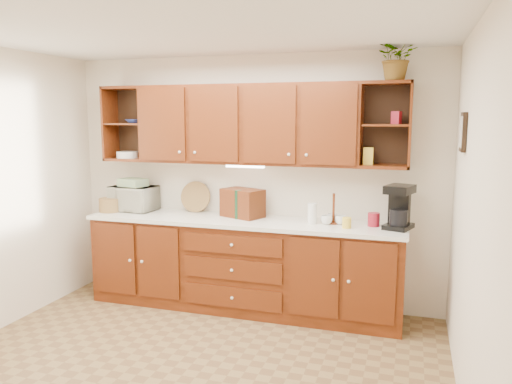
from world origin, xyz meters
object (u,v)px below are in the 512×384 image
Objects in this scene: microwave at (134,198)px; coffee_maker at (399,208)px; bread_box at (243,203)px; potted_plant at (397,57)px.

coffee_maker is (2.83, -0.06, 0.06)m from microwave.
bread_box is at bearing 4.16° from microwave.
microwave is at bearing -162.58° from coffee_maker.
coffee_maker reaches higher than bread_box.
microwave is at bearing -179.91° from potted_plant.
coffee_maker is (1.56, -0.07, 0.05)m from bread_box.
bread_box is 2.05m from potted_plant.
potted_plant reaches higher than microwave.
coffee_maker is 0.99× the size of potted_plant.
bread_box is 1.01× the size of potted_plant.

